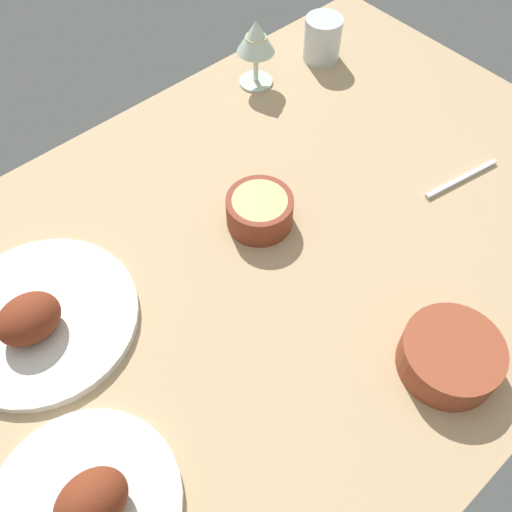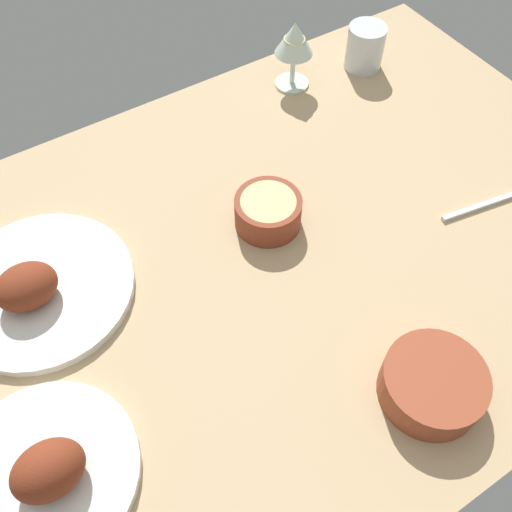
% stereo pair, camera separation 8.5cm
% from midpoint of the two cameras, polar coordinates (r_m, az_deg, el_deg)
% --- Properties ---
extents(dining_table, '(1.40, 0.90, 0.04)m').
position_cam_midpoint_polar(dining_table, '(0.94, -2.60, -1.59)').
color(dining_table, tan).
rests_on(dining_table, ground).
extents(plate_center_main, '(0.29, 0.29, 0.08)m').
position_cam_midpoint_polar(plate_center_main, '(0.92, -23.46, -5.97)').
color(plate_center_main, silver).
rests_on(plate_center_main, dining_table).
extents(plate_far_side, '(0.24, 0.24, 0.08)m').
position_cam_midpoint_polar(plate_far_side, '(0.79, -19.82, -22.66)').
color(plate_far_side, silver).
rests_on(plate_far_side, dining_table).
extents(bowl_pasta, '(0.11, 0.11, 0.06)m').
position_cam_midpoint_polar(bowl_pasta, '(0.95, -2.21, 4.47)').
color(bowl_pasta, brown).
rests_on(bowl_pasta, dining_table).
extents(bowl_soup, '(0.14, 0.14, 0.06)m').
position_cam_midpoint_polar(bowl_soup, '(0.84, 16.18, -9.77)').
color(bowl_soup, brown).
rests_on(bowl_soup, dining_table).
extents(wine_glass, '(0.08, 0.08, 0.14)m').
position_cam_midpoint_polar(wine_glass, '(1.18, -2.21, 20.72)').
color(wine_glass, silver).
rests_on(wine_glass, dining_table).
extents(water_tumbler, '(0.08, 0.08, 0.09)m').
position_cam_midpoint_polar(water_tumbler, '(1.28, 4.68, 20.80)').
color(water_tumbler, silver).
rests_on(water_tumbler, dining_table).
extents(fork_loose, '(0.16, 0.04, 0.01)m').
position_cam_midpoint_polar(fork_loose, '(1.08, 17.81, 7.25)').
color(fork_loose, silver).
rests_on(fork_loose, dining_table).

